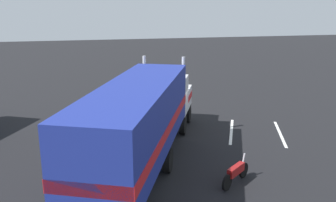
% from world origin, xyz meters
% --- Properties ---
extents(ground_plane, '(120.00, 120.00, 0.00)m').
position_xyz_m(ground_plane, '(0.00, 0.00, 0.00)').
color(ground_plane, black).
extents(lane_stripe_near, '(4.06, 1.99, 0.01)m').
position_xyz_m(lane_stripe_near, '(-1.05, -3.50, 0.01)').
color(lane_stripe_near, silver).
rests_on(lane_stripe_near, ground_plane).
extents(lane_stripe_mid, '(4.14, 1.80, 0.01)m').
position_xyz_m(lane_stripe_mid, '(-2.11, -6.08, 0.01)').
color(lane_stripe_mid, silver).
rests_on(lane_stripe_mid, ground_plane).
extents(semi_truck, '(13.95, 8.04, 4.50)m').
position_xyz_m(semi_truck, '(-4.80, 2.36, 2.52)').
color(semi_truck, silver).
rests_on(semi_truck, ground_plane).
extents(person_bystander, '(0.34, 0.46, 1.63)m').
position_xyz_m(person_bystander, '(-1.96, 3.72, 0.89)').
color(person_bystander, black).
rests_on(person_bystander, ground_plane).
extents(motorcycle, '(1.38, 1.72, 1.12)m').
position_xyz_m(motorcycle, '(-7.08, -1.09, 0.48)').
color(motorcycle, black).
rests_on(motorcycle, ground_plane).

